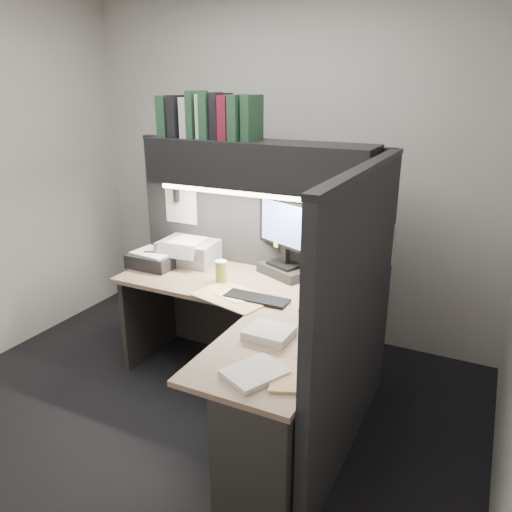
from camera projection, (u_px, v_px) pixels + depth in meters
name	position (u px, v px, depth m)	size (l,w,h in m)	color
floor	(188.00, 416.00, 3.16)	(3.50, 3.50, 0.00)	black
wall_back	(285.00, 169.00, 3.99)	(3.50, 0.04, 2.70)	#BCB8B3
partition_back	(257.00, 255.00, 3.68)	(1.90, 0.06, 1.60)	black
partition_right	(354.00, 322.00, 2.64)	(0.06, 1.50, 1.60)	black
desk	(246.00, 372.00, 2.84)	(1.70, 1.53, 0.73)	#876956
overhead_shelf	(258.00, 164.00, 3.26)	(1.55, 0.34, 0.30)	black
task_light_tube	(248.00, 194.00, 3.19)	(0.04, 0.04, 1.32)	white
monitor	(285.00, 246.00, 3.42)	(0.47, 0.35, 0.54)	black
keyboard	(257.00, 298.00, 3.08)	(0.41, 0.14, 0.02)	black
mousepad	(317.00, 307.00, 2.98)	(0.20, 0.19, 0.00)	#1B3D98
mouse	(319.00, 305.00, 2.96)	(0.06, 0.10, 0.04)	black
telephone	(346.00, 286.00, 3.20)	(0.20, 0.21, 0.08)	beige
coffee_cup	(221.00, 272.00, 3.34)	(0.08, 0.08, 0.14)	#99A843
printer	(191.00, 251.00, 3.74)	(0.41, 0.35, 0.17)	gray
notebook_stack	(154.00, 260.00, 3.65)	(0.33, 0.28, 0.10)	black
open_folder	(233.00, 297.00, 3.12)	(0.47, 0.31, 0.01)	#DCB77B
paper_stack_a	(269.00, 333.00, 2.63)	(0.24, 0.20, 0.05)	white
paper_stack_b	(255.00, 373.00, 2.28)	(0.21, 0.26, 0.03)	white
manila_stack	(293.00, 377.00, 2.26)	(0.21, 0.27, 0.02)	#DCB77B
binder_row	(209.00, 117.00, 3.31)	(0.69, 0.25, 0.31)	#20412A
pinned_papers	(287.00, 243.00, 3.12)	(1.76, 1.31, 0.51)	white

